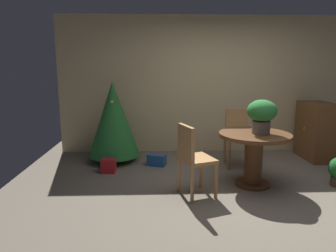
{
  "coord_description": "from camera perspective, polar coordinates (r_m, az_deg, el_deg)",
  "views": [
    {
      "loc": [
        -1.14,
        -3.77,
        1.67
      ],
      "look_at": [
        -0.99,
        0.19,
        0.89
      ],
      "focal_mm": 32.91,
      "sensor_mm": 36.0,
      "label": 1
    }
  ],
  "objects": [
    {
      "name": "gift_box_blue",
      "position": [
        5.27,
        -2.09,
        -6.3
      ],
      "size": [
        0.34,
        0.27,
        0.19
      ],
      "color": "#1E569E",
      "rests_on": "ground_plane"
    },
    {
      "name": "flower_vase",
      "position": [
        4.36,
        17.01,
        2.2
      ],
      "size": [
        0.4,
        0.4,
        0.47
      ],
      "color": "#665B51",
      "rests_on": "round_dining_table"
    },
    {
      "name": "gift_box_red",
      "position": [
        5.02,
        -10.95,
        -7.21
      ],
      "size": [
        0.23,
        0.19,
        0.22
      ],
      "color": "red",
      "rests_on": "ground_plane"
    },
    {
      "name": "wooden_chair_far",
      "position": [
        5.29,
        12.75,
        -1.41
      ],
      "size": [
        0.41,
        0.38,
        0.96
      ],
      "color": "#B27F4C",
      "rests_on": "ground_plane"
    },
    {
      "name": "wooden_cabinet",
      "position": [
        6.19,
        25.9,
        -0.82
      ],
      "size": [
        0.49,
        0.83,
        1.02
      ],
      "color": "brown",
      "rests_on": "ground_plane"
    },
    {
      "name": "back_wall_panel",
      "position": [
        6.08,
        8.75,
        7.48
      ],
      "size": [
        6.0,
        0.1,
        2.6
      ],
      "primitive_type": "cube",
      "color": "beige",
      "rests_on": "ground_plane"
    },
    {
      "name": "ground_plane",
      "position": [
        4.27,
        13.83,
        -12.24
      ],
      "size": [
        6.6,
        6.6,
        0.0
      ],
      "primitive_type": "plane",
      "color": "#756B5B"
    },
    {
      "name": "round_dining_table",
      "position": [
        4.46,
        15.64,
        -4.26
      ],
      "size": [
        0.98,
        0.98,
        0.75
      ],
      "color": "brown",
      "rests_on": "ground_plane"
    },
    {
      "name": "wooden_chair_left",
      "position": [
        3.96,
        4.57,
        -5.5
      ],
      "size": [
        0.51,
        0.55,
        0.94
      ],
      "color": "#B27F4C",
      "rests_on": "ground_plane"
    },
    {
      "name": "holiday_tree",
      "position": [
        5.43,
        -10.08,
        1.3
      ],
      "size": [
        0.89,
        0.89,
        1.41
      ],
      "color": "brown",
      "rests_on": "ground_plane"
    }
  ]
}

